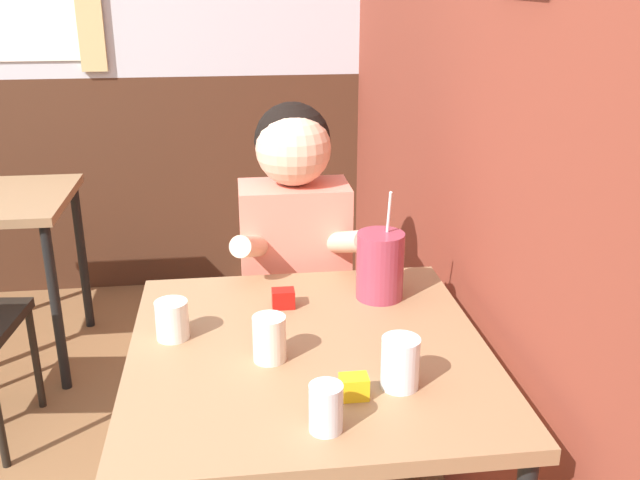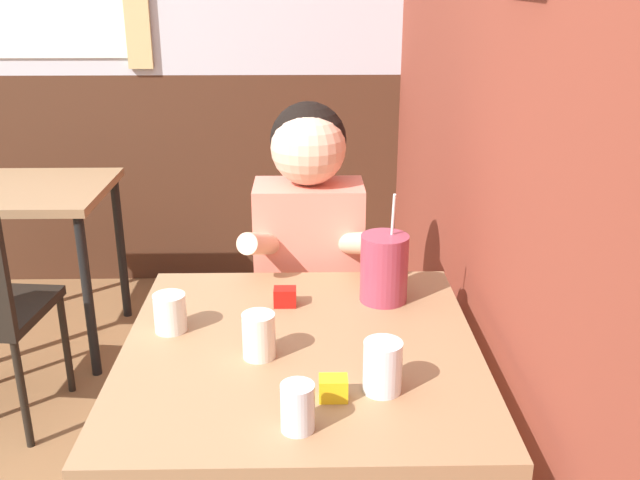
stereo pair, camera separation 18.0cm
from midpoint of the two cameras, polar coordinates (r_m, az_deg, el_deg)
name	(u,v)px [view 1 (the left image)]	position (r m, az deg, el deg)	size (l,w,h in m)	color
brick_wall_right	(433,44)	(2.48, 6.92, 15.29)	(0.08, 4.42, 2.70)	brown
back_wall	(98,23)	(3.71, -18.77, 16.13)	(5.49, 0.09, 2.70)	silver
main_table	(309,372)	(1.75, -3.89, -10.58)	(0.85, 0.90, 0.74)	#93704C
person_seated	(295,273)	(2.30, -4.26, -2.73)	(0.42, 0.42, 1.21)	#EA7F6B
cocktail_pitcher	(380,266)	(1.93, 2.18, -2.11)	(0.13, 0.13, 0.31)	#99384C
glass_near_pitcher	(400,363)	(1.54, 3.08, -9.87)	(0.08, 0.08, 0.11)	silver
glass_center	(172,320)	(1.79, -14.61, -6.27)	(0.08, 0.08, 0.10)	silver
glass_far_side	(269,338)	(1.65, -7.22, -7.89)	(0.08, 0.08, 0.11)	silver
glass_by_brick	(326,408)	(1.41, -3.27, -13.36)	(0.07, 0.07, 0.10)	silver
condiment_ketchup	(283,298)	(1.91, -5.67, -4.74)	(0.06, 0.04, 0.05)	#B7140F
condiment_mustard	(354,387)	(1.52, -0.73, -11.77)	(0.06, 0.04, 0.05)	yellow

